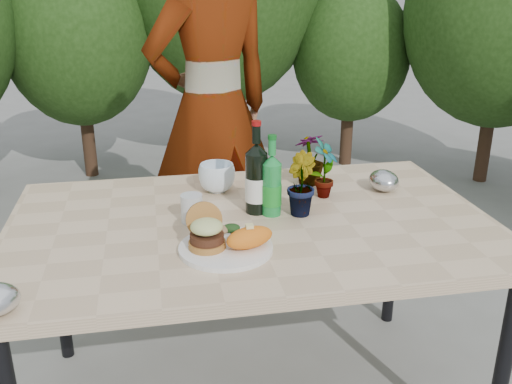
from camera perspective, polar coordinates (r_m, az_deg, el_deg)
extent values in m
cube|color=#D0B18A|center=(1.91, -0.45, -3.36)|extent=(1.60, 1.00, 0.04)
cylinder|color=black|center=(2.02, 23.42, -16.16)|extent=(0.05, 0.05, 0.71)
cylinder|color=black|center=(2.46, -19.19, -8.45)|extent=(0.05, 0.05, 0.71)
cylinder|color=black|center=(2.64, 13.55, -5.79)|extent=(0.05, 0.05, 0.71)
cylinder|color=#382316|center=(4.72, -16.30, 4.08)|extent=(0.10, 0.10, 0.42)
ellipsoid|color=#2C511B|center=(4.56, -17.46, 14.83)|extent=(1.10, 1.10, 1.36)
cylinder|color=#382316|center=(4.92, -3.26, 6.04)|extent=(0.10, 0.10, 0.50)
cylinder|color=#382316|center=(4.88, 9.00, 4.97)|extent=(0.10, 0.10, 0.38)
ellipsoid|color=#2C511B|center=(4.73, 9.51, 13.57)|extent=(0.94, 0.94, 1.09)
cylinder|color=#382316|center=(4.74, 21.77, 3.62)|extent=(0.10, 0.10, 0.44)
ellipsoid|color=#2C511B|center=(4.57, 23.58, 16.15)|extent=(1.40, 1.40, 1.64)
cylinder|color=white|center=(1.70, -3.04, -5.63)|extent=(0.28, 0.28, 0.01)
cylinder|color=#B7722D|center=(1.68, -4.91, -5.25)|extent=(0.11, 0.11, 0.02)
cylinder|color=#472314|center=(1.67, -4.93, -4.56)|extent=(0.10, 0.10, 0.02)
ellipsoid|color=beige|center=(1.66, -4.97, -3.48)|extent=(0.10, 0.10, 0.04)
cylinder|color=#B7722D|center=(1.73, -5.22, -2.79)|extent=(0.11, 0.06, 0.11)
ellipsoid|color=orange|center=(1.67, -0.65, -4.57)|extent=(0.17, 0.12, 0.06)
ellipsoid|color=olive|center=(1.77, -3.45, -3.78)|extent=(0.04, 0.04, 0.02)
ellipsoid|color=#193814|center=(1.78, -2.51, -3.61)|extent=(0.06, 0.04, 0.03)
cylinder|color=black|center=(1.93, 0.04, 0.90)|extent=(0.07, 0.07, 0.21)
cylinder|color=white|center=(1.93, 0.04, 0.32)|extent=(0.08, 0.08, 0.08)
cone|color=black|center=(1.89, 0.04, 4.40)|extent=(0.07, 0.07, 0.04)
cylinder|color=black|center=(1.87, 0.04, 5.79)|extent=(0.03, 0.03, 0.06)
cylinder|color=maroon|center=(1.87, 0.04, 6.90)|extent=(0.03, 0.03, 0.02)
cylinder|color=#178334|center=(1.91, 1.58, 0.25)|extent=(0.06, 0.06, 0.18)
cylinder|color=#198C26|center=(1.92, 1.57, -0.25)|extent=(0.07, 0.07, 0.07)
cone|color=#178334|center=(1.88, 1.61, 3.27)|extent=(0.06, 0.06, 0.03)
cylinder|color=#178334|center=(1.87, 1.63, 4.51)|extent=(0.03, 0.03, 0.05)
cylinder|color=#0C5919|center=(1.86, 1.64, 5.51)|extent=(0.03, 0.03, 0.01)
cylinder|color=silver|center=(1.88, -6.44, -1.65)|extent=(0.07, 0.07, 0.09)
imported|color=#22581E|center=(2.07, 6.86, 2.37)|extent=(0.14, 0.14, 0.22)
imported|color=#22581E|center=(1.92, 4.40, 0.80)|extent=(0.11, 0.13, 0.21)
imported|color=#1F5A1F|center=(2.21, 5.41, 3.34)|extent=(0.13, 0.13, 0.20)
imported|color=white|center=(2.14, -3.94, 1.44)|extent=(0.16, 0.16, 0.11)
ellipsoid|color=#B5B7BC|center=(2.20, 12.65, 1.13)|extent=(0.11, 0.13, 0.08)
imported|color=#A66B53|center=(2.74, -4.39, 8.19)|extent=(0.78, 0.65, 1.82)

